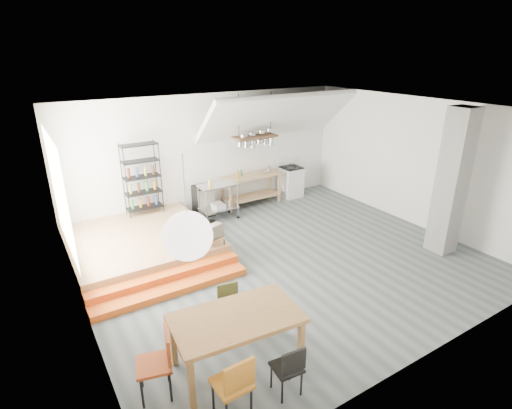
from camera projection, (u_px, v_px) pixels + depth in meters
floor at (283, 259)px, 8.67m from camera, size 8.00×8.00×0.00m
wall_back at (210, 154)px, 10.86m from camera, size 8.00×0.04×3.20m
wall_left at (74, 235)px, 6.13m from camera, size 0.04×7.00×3.20m
wall_right at (414, 162)px, 10.05m from camera, size 0.04×7.00×3.20m
ceiling at (288, 110)px, 7.50m from camera, size 8.00×7.00×0.02m
slope_ceiling at (278, 116)px, 10.92m from camera, size 4.40×1.44×1.32m
window_pane at (59, 194)px, 7.25m from camera, size 0.02×2.50×2.20m
platform at (141, 243)px, 8.96m from camera, size 3.00×3.00×0.40m
step_lower at (173, 289)px, 7.46m from camera, size 3.00×0.35×0.13m
step_upper at (166, 278)px, 7.71m from camera, size 3.00×0.35×0.27m
concrete_column at (452, 183)px, 8.52m from camera, size 0.50×0.50×3.20m
kitchen_counter at (251, 184)px, 11.48m from camera, size 1.80×0.60×0.91m
stove at (290, 181)px, 12.22m from camera, size 0.60×0.60×1.18m
pot_rack at (256, 139)px, 10.82m from camera, size 1.20×0.50×1.43m
wire_shelving at (142, 178)px, 9.74m from camera, size 0.88×0.38×1.80m
microwave_shelf at (209, 239)px, 8.38m from camera, size 0.60×0.40×0.16m
paper_lantern at (188, 236)px, 4.72m from camera, size 0.60×0.60×0.60m
dining_table at (236, 322)px, 5.50m from camera, size 1.86×1.16×0.84m
chair_mustard at (235, 383)px, 4.75m from camera, size 0.44×0.44×0.94m
chair_black at (289, 367)px, 5.11m from camera, size 0.39×0.39×0.79m
chair_olive at (230, 304)px, 6.35m from camera, size 0.42×0.42×0.80m
chair_red at (159, 358)px, 5.10m from camera, size 0.53×0.53×0.96m
rolling_cart at (218, 197)px, 10.48m from camera, size 1.00×0.57×0.98m
mini_fridge at (203, 200)px, 10.86m from camera, size 0.49×0.49×0.83m
microwave at (209, 231)px, 8.32m from camera, size 0.61×0.50×0.29m
bowl at (265, 172)px, 11.53m from camera, size 0.24×0.24×0.05m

